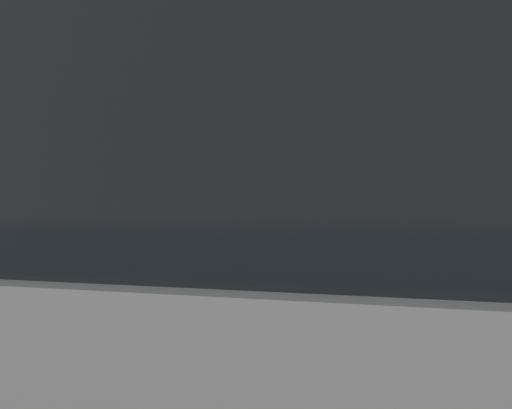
% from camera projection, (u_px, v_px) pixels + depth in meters
% --- Properties ---
extents(sidewalk_curb, '(36.00, 2.37, 0.14)m').
position_uv_depth(sidewalk_curb, '(359.00, 401.00, 4.19)').
color(sidewalk_curb, '#9E9B93').
rests_on(sidewalk_curb, ground).
extents(parking_meter, '(0.17, 0.18, 1.53)m').
position_uv_depth(parking_meter, '(314.00, 219.00, 3.60)').
color(parking_meter, slate).
rests_on(parking_meter, sidewalk_curb).
extents(pedestrian_at_meter, '(0.71, 0.49, 1.62)m').
position_uv_depth(pedestrian_at_meter, '(240.00, 250.00, 3.89)').
color(pedestrian_at_meter, slate).
rests_on(pedestrian_at_meter, sidewalk_curb).
extents(background_railing, '(24.06, 0.06, 1.07)m').
position_uv_depth(background_railing, '(384.00, 262.00, 5.11)').
color(background_railing, '#2D7A38').
rests_on(background_railing, sidewalk_curb).
extents(backdrop_wall, '(32.00, 0.50, 3.27)m').
position_uv_depth(backdrop_wall, '(431.00, 187.00, 8.40)').
color(backdrop_wall, brown).
rests_on(backdrop_wall, ground).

